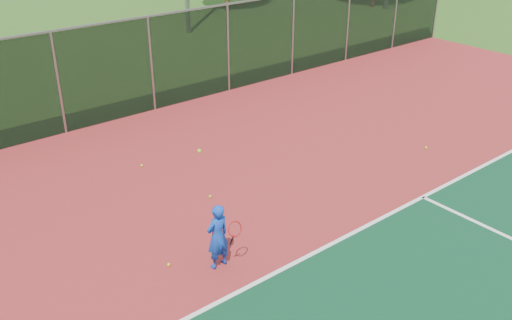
{
  "coord_description": "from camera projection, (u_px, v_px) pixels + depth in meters",
  "views": [
    {
      "loc": [
        -8.37,
        -3.57,
        6.74
      ],
      "look_at": [
        -1.43,
        5.0,
        1.3
      ],
      "focal_mm": 40.0,
      "sensor_mm": 36.0,
      "label": 1
    }
  ],
  "objects": [
    {
      "name": "practice_ball_5",
      "position": [
        210.0,
        197.0,
        13.37
      ],
      "size": [
        0.07,
        0.07,
        0.07
      ],
      "primitive_type": "sphere",
      "color": "#B8DA19",
      "rests_on": "court_apron"
    },
    {
      "name": "tennis_player",
      "position": [
        218.0,
        236.0,
        10.74
      ],
      "size": [
        0.59,
        0.59,
        2.53
      ],
      "color": "#1340B9",
      "rests_on": "court_apron"
    },
    {
      "name": "practice_ball_3",
      "position": [
        142.0,
        166.0,
        14.82
      ],
      "size": [
        0.07,
        0.07,
        0.07
      ],
      "primitive_type": "sphere",
      "color": "#B8DA19",
      "rests_on": "court_apron"
    },
    {
      "name": "fence_back",
      "position": [
        151.0,
        63.0,
        17.87
      ],
      "size": [
        30.0,
        0.06,
        3.03
      ],
      "color": "black",
      "rests_on": "court_apron"
    },
    {
      "name": "court_apron",
      "position": [
        403.0,
        248.0,
        11.58
      ],
      "size": [
        30.0,
        20.0,
        0.02
      ],
      "primitive_type": "cube",
      "color": "maroon",
      "rests_on": "ground"
    },
    {
      "name": "practice_ball_1",
      "position": [
        426.0,
        148.0,
        15.81
      ],
      "size": [
        0.07,
        0.07,
        0.07
      ],
      "primitive_type": "sphere",
      "color": "#B8DA19",
      "rests_on": "court_apron"
    },
    {
      "name": "ground",
      "position": [
        494.0,
        299.0,
        10.19
      ],
      "size": [
        120.0,
        120.0,
        0.0
      ],
      "primitive_type": "plane",
      "color": "#2A5618",
      "rests_on": "ground"
    },
    {
      "name": "practice_ball_4",
      "position": [
        169.0,
        265.0,
        11.0
      ],
      "size": [
        0.07,
        0.07,
        0.07
      ],
      "primitive_type": "sphere",
      "color": "#B8DA19",
      "rests_on": "court_apron"
    }
  ]
}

